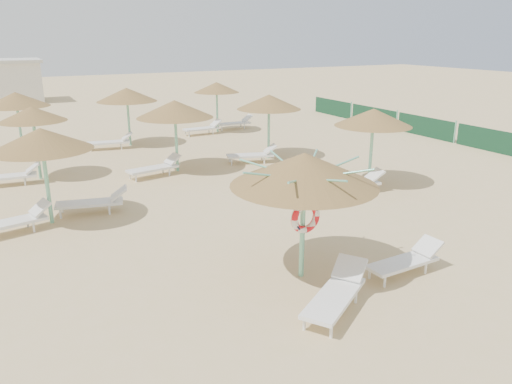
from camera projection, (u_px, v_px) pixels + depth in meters
name	position (u px, v px, depth m)	size (l,w,h in m)	color
ground	(303.00, 269.00, 11.23)	(120.00, 120.00, 0.00)	tan
main_palapa	(304.00, 170.00, 10.21)	(3.08, 3.08, 2.76)	#74C9A7
lounger_main_a	(337.00, 293.00, 9.49)	(2.06, 1.65, 0.75)	white
lounger_main_b	(407.00, 260.00, 10.94)	(1.88, 0.64, 0.67)	white
palapa_field	(158.00, 107.00, 19.66)	(14.04, 14.25, 2.72)	#74C9A7
windbreak_fence	(426.00, 127.00, 25.71)	(0.08, 19.84, 1.10)	#194B2F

